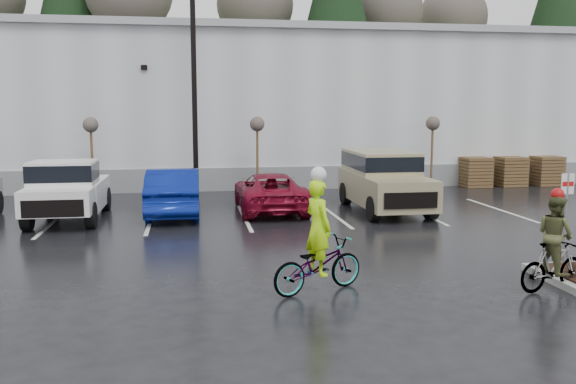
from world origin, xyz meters
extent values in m
plane|color=black|center=(0.00, 0.00, 0.00)|extent=(120.00, 120.00, 0.00)
cube|color=#B5B8BA|center=(0.00, 22.00, 3.50)|extent=(60.00, 15.00, 7.00)
cube|color=slate|center=(0.00, 14.45, 0.50)|extent=(60.00, 0.12, 1.00)
cube|color=#999B9E|center=(0.00, 22.00, 7.05)|extent=(60.50, 15.50, 0.30)
cube|color=#27421B|center=(0.00, 45.00, 3.00)|extent=(80.00, 25.00, 6.00)
cylinder|color=black|center=(-4.00, 12.00, 4.50)|extent=(0.20, 0.20, 9.00)
cylinder|color=#452C1B|center=(-8.00, 13.00, 1.40)|extent=(0.10, 0.10, 2.80)
sphere|color=#473D38|center=(-8.00, 13.00, 2.90)|extent=(0.60, 0.60, 0.60)
cylinder|color=#452C1B|center=(-1.50, 13.00, 1.40)|extent=(0.10, 0.10, 2.80)
sphere|color=#473D38|center=(-1.50, 13.00, 2.90)|extent=(0.60, 0.60, 0.60)
cylinder|color=#452C1B|center=(6.00, 13.00, 1.40)|extent=(0.10, 0.10, 2.80)
sphere|color=#473D38|center=(6.00, 13.00, 2.90)|extent=(0.60, 0.60, 0.60)
cube|color=#452C1B|center=(8.50, 14.00, 0.68)|extent=(1.20, 1.20, 1.35)
cube|color=#452C1B|center=(10.20, 14.00, 0.68)|extent=(1.20, 1.20, 1.35)
cube|color=#452C1B|center=(12.00, 14.00, 0.68)|extent=(1.20, 1.20, 1.35)
cylinder|color=gray|center=(3.80, 0.20, 1.10)|extent=(0.05, 0.05, 2.20)
cube|color=white|center=(3.80, 0.20, 1.95)|extent=(0.30, 0.02, 0.45)
cube|color=red|center=(3.80, 0.19, 1.95)|extent=(0.26, 0.02, 0.10)
imported|color=navy|center=(-4.78, 8.82, 0.79)|extent=(1.72, 4.81, 1.58)
imported|color=maroon|center=(-1.51, 9.06, 0.67)|extent=(2.24, 4.82, 1.34)
imported|color=#3F3F44|center=(-1.80, -0.35, 0.53)|extent=(2.15, 1.45, 1.07)
imported|color=#B1F70D|center=(-1.80, -0.35, 1.28)|extent=(0.68, 0.80, 1.87)
sphere|color=silver|center=(-1.80, -0.35, 2.31)|extent=(0.31, 0.31, 0.31)
imported|color=#3F3F44|center=(2.77, -1.02, 0.49)|extent=(1.64, 0.83, 0.98)
imported|color=#464A27|center=(2.77, -1.02, 1.12)|extent=(0.58, 0.83, 1.55)
sphere|color=#990C0C|center=(2.77, -1.02, 1.91)|extent=(0.26, 0.26, 0.26)
camera|label=1|loc=(-4.23, -11.67, 3.59)|focal=38.00mm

